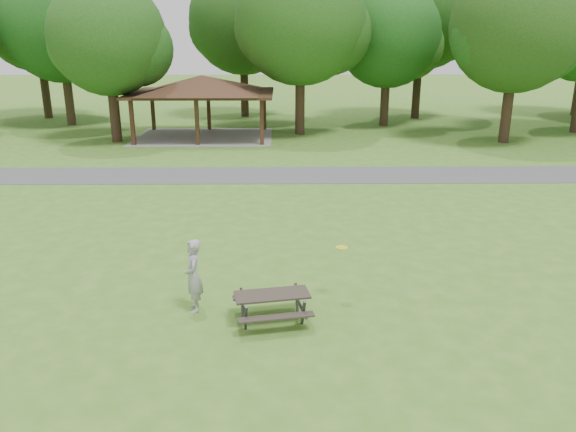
{
  "coord_description": "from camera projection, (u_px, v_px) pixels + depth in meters",
  "views": [
    {
      "loc": [
        0.83,
        -10.88,
        6.15
      ],
      "look_at": [
        1.0,
        4.0,
        1.3
      ],
      "focal_mm": 35.0,
      "sensor_mm": 36.0,
      "label": 1
    }
  ],
  "objects": [
    {
      "name": "ground",
      "position": [
        244.0,
        329.0,
        12.24
      ],
      "size": [
        160.0,
        160.0,
        0.0
      ],
      "primitive_type": "plane",
      "color": "#406F1F",
      "rests_on": "ground"
    },
    {
      "name": "picnic_table_middle",
      "position": [
        272.0,
        301.0,
        12.41
      ],
      "size": [
        1.85,
        1.6,
        0.71
      ],
      "color": "#2C2520",
      "rests_on": "ground"
    },
    {
      "name": "tree_row_f",
      "position": [
        389.0,
        38.0,
        37.64
      ],
      "size": [
        7.35,
        7.0,
        9.55
      ],
      "color": "#312015",
      "rests_on": "ground"
    },
    {
      "name": "frisbee_thrower",
      "position": [
        193.0,
        276.0,
        12.84
      ],
      "size": [
        0.52,
        0.7,
        1.74
      ],
      "primitive_type": "imported",
      "rotation": [
        0.0,
        0.0,
        -1.4
      ],
      "color": "#9A9A9D",
      "rests_on": "ground"
    },
    {
      "name": "tree_deep_c",
      "position": [
        423.0,
        15.0,
        40.51
      ],
      "size": [
        8.82,
        8.4,
        11.9
      ],
      "color": "black",
      "rests_on": "ground"
    },
    {
      "name": "asphalt_path",
      "position": [
        264.0,
        175.0,
        25.55
      ],
      "size": [
        120.0,
        3.2,
        0.02
      ],
      "primitive_type": "cube",
      "color": "#464649",
      "rests_on": "ground"
    },
    {
      "name": "tree_row_e",
      "position": [
        302.0,
        23.0,
        33.96
      ],
      "size": [
        8.4,
        8.0,
        11.02
      ],
      "color": "#2F1F15",
      "rests_on": "ground"
    },
    {
      "name": "tree_row_c",
      "position": [
        62.0,
        27.0,
        37.66
      ],
      "size": [
        8.19,
        7.8,
        10.67
      ],
      "color": "#322216",
      "rests_on": "ground"
    },
    {
      "name": "tree_row_d",
      "position": [
        109.0,
        41.0,
        31.77
      ],
      "size": [
        6.93,
        6.6,
        9.27
      ],
      "color": "black",
      "rests_on": "ground"
    },
    {
      "name": "tree_row_g",
      "position": [
        518.0,
        30.0,
        31.38
      ],
      "size": [
        7.77,
        7.4,
        10.25
      ],
      "color": "black",
      "rests_on": "ground"
    },
    {
      "name": "tree_deep_a",
      "position": [
        38.0,
        19.0,
        40.77
      ],
      "size": [
        8.4,
        8.0,
        11.38
      ],
      "color": "black",
      "rests_on": "ground"
    },
    {
      "name": "pavilion",
      "position": [
        202.0,
        87.0,
        34.07
      ],
      "size": [
        8.6,
        7.01,
        3.76
      ],
      "color": "#341C13",
      "rests_on": "ground"
    },
    {
      "name": "frisbee_in_flight",
      "position": [
        342.0,
        248.0,
        13.26
      ],
      "size": [
        0.36,
        0.36,
        0.02
      ],
      "color": "yellow",
      "rests_on": "ground"
    },
    {
      "name": "tree_deep_b",
      "position": [
        244.0,
        23.0,
        41.49
      ],
      "size": [
        8.4,
        8.0,
        11.13
      ],
      "color": "black",
      "rests_on": "ground"
    }
  ]
}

